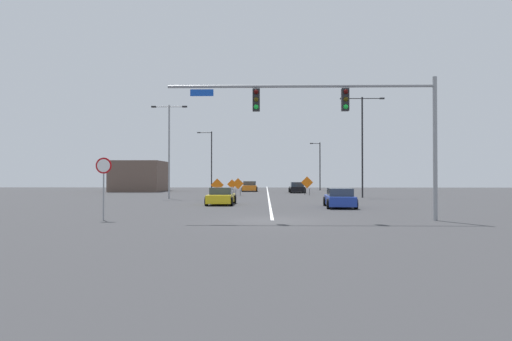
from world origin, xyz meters
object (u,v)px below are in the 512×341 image
Objects in this scene: street_lamp_mid_left at (362,139)px; construction_sign_left_shoulder at (307,183)px; car_black_far at (297,188)px; car_orange_passing at (250,187)px; stop_sign at (104,176)px; street_lamp_mid_right at (210,158)px; construction_sign_left_lane at (238,185)px; car_blue_mid at (340,198)px; construction_sign_median_far at (217,186)px; car_yellow_distant at (221,196)px; street_lamp_far_right at (169,144)px; street_lamp_near_left at (319,164)px; construction_sign_median_near at (232,185)px; traffic_signal_assembly at (343,112)px.

construction_sign_left_shoulder is at bearing 127.85° from street_lamp_mid_left.
car_orange_passing is at bearing 137.92° from car_black_far.
street_lamp_mid_left is at bearing -58.42° from car_orange_passing.
stop_sign is at bearing -125.88° from street_lamp_mid_left.
street_lamp_mid_right is at bearing 158.27° from car_black_far.
construction_sign_left_lane is 0.42× the size of car_orange_passing.
car_blue_mid is (12.57, -32.66, -4.00)m from street_lamp_mid_right.
construction_sign_left_shoulder reaches higher than construction_sign_left_lane.
car_orange_passing is at bearing 83.09° from construction_sign_median_far.
street_lamp_mid_right reaches higher than construction_sign_left_shoulder.
street_lamp_mid_left is (17.18, 23.75, 3.74)m from stop_sign.
car_blue_mid reaches higher than car_yellow_distant.
car_orange_passing is 30.55m from car_yellow_distant.
stop_sign is 1.41× the size of construction_sign_left_shoulder.
street_lamp_mid_left is at bearing -46.55° from street_lamp_mid_right.
stop_sign is 0.34× the size of street_lamp_far_right.
street_lamp_near_left is at bearing 60.11° from construction_sign_left_lane.
construction_sign_median_far is at bearing -95.79° from construction_sign_median_near.
street_lamp_mid_right reaches higher than construction_sign_median_far.
stop_sign reaches higher than construction_sign_left_lane.
car_yellow_distant is at bearing -91.00° from construction_sign_left_lane.
traffic_signal_assembly is 24.48m from street_lamp_far_right.
street_lamp_mid_right is at bearing 98.76° from construction_sign_median_far.
construction_sign_median_far is at bearing 125.59° from car_blue_mid.
car_blue_mid is (-3.19, -38.54, -3.39)m from street_lamp_near_left.
construction_sign_left_lane is (-12.53, 4.65, -4.61)m from street_lamp_mid_left.
street_lamp_mid_right is at bearing 105.10° from traffic_signal_assembly.
construction_sign_left_shoulder is at bearing 65.80° from car_yellow_distant.
street_lamp_far_right is 6.07m from construction_sign_median_far.
car_black_far reaches higher than car_blue_mid.
construction_sign_median_near is (3.82, 30.85, -0.97)m from stop_sign.
traffic_signal_assembly is 1.27× the size of street_lamp_mid_left.
street_lamp_far_right reaches higher than car_black_far.
construction_sign_left_shoulder reaches higher than car_blue_mid.
street_lamp_mid_right is 16.83m from street_lamp_near_left.
traffic_signal_assembly is at bearing -98.08° from car_blue_mid.
car_blue_mid is 1.02× the size of car_orange_passing.
construction_sign_median_far is 0.43× the size of car_black_far.
car_yellow_distant is at bearing 119.47° from traffic_signal_assembly.
construction_sign_median_near is (-7.47, 30.77, -4.00)m from traffic_signal_assembly.
street_lamp_mid_left reaches higher than car_blue_mid.
street_lamp_mid_right is 1.79× the size of car_blue_mid.
street_lamp_mid_left is at bearing 4.54° from construction_sign_median_far.
car_yellow_distant is (-0.28, -16.08, -0.61)m from construction_sign_left_lane.
street_lamp_near_left is at bearing 63.02° from construction_sign_median_far.
stop_sign is (-11.29, -0.08, -3.03)m from traffic_signal_assembly.
traffic_signal_assembly is 2.71× the size of car_blue_mid.
traffic_signal_assembly is 30.18m from construction_sign_left_shoulder.
construction_sign_left_lane is at bearing 80.70° from stop_sign.
construction_sign_left_shoulder is (7.66, 1.60, 0.12)m from construction_sign_left_lane.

